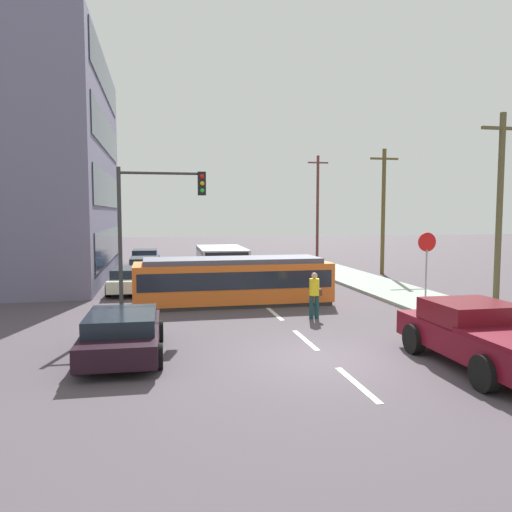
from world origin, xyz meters
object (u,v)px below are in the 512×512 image
parked_sedan_furthest (145,257)px  stop_sign (427,253)px  parked_sedan_near (122,333)px  traffic_light_mast (154,213)px  utility_pole_near (500,207)px  streetcar_tram (233,280)px  utility_pole_mid (383,209)px  utility_pole_far (318,204)px  pedestrian_crossing (314,293)px  city_bus (221,262)px  pickup_truck_parked (482,336)px  parked_sedan_mid (132,280)px  parked_sedan_far (145,267)px

parked_sedan_furthest → stop_sign: bearing=-58.6°
parked_sedan_near → traffic_light_mast: traffic_light_mast is taller
traffic_light_mast → utility_pole_near: 13.32m
streetcar_tram → parked_sedan_near: 8.16m
utility_pole_mid → utility_pole_far: utility_pole_far is taller
utility_pole_far → traffic_light_mast: bearing=-120.1°
pedestrian_crossing → parked_sedan_furthest: (-6.39, 19.94, -0.32)m
city_bus → pickup_truck_parked: bearing=-76.3°
streetcar_tram → utility_pole_near: 11.00m
parked_sedan_mid → parked_sedan_far: same height
city_bus → stop_sign: (7.02, -9.79, 1.13)m
parked_sedan_furthest → utility_pole_near: (14.09, -19.44, 3.39)m
parked_sedan_furthest → parked_sedan_near: bearing=-90.1°
parked_sedan_far → parked_sedan_furthest: 6.64m
city_bus → parked_sedan_furthest: city_bus is taller
city_bus → stop_sign: 12.10m
traffic_light_mast → city_bus: bearing=69.8°
pedestrian_crossing → stop_sign: stop_sign is taller
utility_pole_near → parked_sedan_furthest: bearing=125.9°
city_bus → parked_sedan_far: 4.87m
utility_pole_far → city_bus: bearing=-126.2°
streetcar_tram → city_bus: size_ratio=1.54×
parked_sedan_mid → utility_pole_mid: size_ratio=0.55×
streetcar_tram → utility_pole_mid: utility_pole_mid is taller
city_bus → pickup_truck_parked: city_bus is taller
traffic_light_mast → parked_sedan_mid: bearing=100.2°
parked_sedan_mid → stop_sign: bearing=-27.9°
pickup_truck_parked → stop_sign: bearing=69.7°
city_bus → utility_pole_near: size_ratio=0.69×
utility_pole_near → utility_pole_far: size_ratio=0.88×
parked_sedan_far → utility_pole_near: size_ratio=0.58×
streetcar_tram → stop_sign: (7.49, -2.28, 1.19)m
pedestrian_crossing → traffic_light_mast: traffic_light_mast is taller
city_bus → parked_sedan_near: size_ratio=1.17×
traffic_light_mast → utility_pole_near: (13.31, -0.64, 0.23)m
city_bus → parked_sedan_furthest: (-4.42, 8.93, -0.44)m
pedestrian_crossing → pickup_truck_parked: 6.71m
pickup_truck_parked → utility_pole_near: size_ratio=0.65×
pedestrian_crossing → utility_pole_mid: utility_pole_mid is taller
utility_pole_mid → utility_pole_far: bearing=90.3°
parked_sedan_mid → utility_pole_far: bearing=49.4°
parked_sedan_near → pedestrian_crossing: bearing=29.2°
pedestrian_crossing → stop_sign: 5.34m
parked_sedan_mid → utility_pole_far: 23.26m
parked_sedan_far → utility_pole_mid: 14.93m
streetcar_tram → parked_sedan_far: bearing=111.2°
pickup_truck_parked → stop_sign: (2.79, 7.54, 1.40)m
utility_pole_far → stop_sign: bearing=-97.5°
stop_sign → utility_pole_far: (3.12, 23.66, 2.35)m
streetcar_tram → stop_sign: stop_sign is taller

